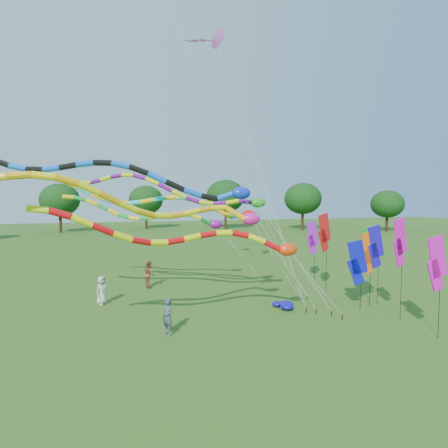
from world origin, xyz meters
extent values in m
plane|color=#2B5817|center=(0.00, 0.00, 0.00)|extent=(160.00, 160.00, 0.00)
cylinder|color=#382314|center=(34.82, 38.49, 1.47)|extent=(0.50, 0.50, 2.93)
ellipsoid|color=#0E340F|center=(34.82, 38.49, 5.30)|extent=(6.19, 6.19, 5.26)
cylinder|color=#382314|center=(25.93, 50.60, 1.29)|extent=(0.50, 0.50, 2.58)
ellipsoid|color=#0E340F|center=(25.93, 50.60, 4.65)|extent=(5.44, 5.44, 4.62)
cylinder|color=#382314|center=(11.81, 54.93, 1.69)|extent=(0.50, 0.50, 3.37)
ellipsoid|color=#0E340F|center=(11.81, 54.93, 6.09)|extent=(7.12, 7.12, 6.05)
cylinder|color=#382314|center=(-2.90, 57.91, 1.70)|extent=(0.50, 0.50, 3.40)
ellipsoid|color=#0E340F|center=(-2.90, 57.91, 6.14)|extent=(7.18, 7.18, 6.10)
cylinder|color=#382314|center=(-16.12, 50.00, 1.46)|extent=(0.50, 0.50, 2.93)
ellipsoid|color=#0E340F|center=(-16.12, 50.00, 5.29)|extent=(6.18, 6.18, 5.25)
cylinder|color=black|center=(3.53, 1.94, 0.15)|extent=(0.05, 0.05, 0.30)
cylinder|color=silver|center=(1.98, 1.88, 2.01)|extent=(0.02, 0.02, 4.66)
ellipsoid|color=red|center=(0.42, 1.82, 3.75)|extent=(0.96, 0.62, 0.62)
cylinder|color=red|center=(-0.31, 1.89, 3.94)|extent=(0.28, 0.28, 0.87)
cylinder|color=#D6E20B|center=(-1.08, 2.04, 4.27)|extent=(0.28, 0.28, 0.83)
cylinder|color=red|center=(-1.84, 2.16, 4.50)|extent=(0.28, 0.28, 0.79)
cylinder|color=#D6E20B|center=(-2.61, 2.22, 4.58)|extent=(0.28, 0.28, 0.76)
cylinder|color=red|center=(-3.37, 2.22, 4.53)|extent=(0.28, 0.28, 0.77)
cylinder|color=#D6E20B|center=(-4.13, 2.14, 4.41)|extent=(0.28, 0.28, 0.78)
cylinder|color=red|center=(-4.88, 2.01, 4.30)|extent=(0.28, 0.28, 0.78)
cylinder|color=#D6E20B|center=(-5.64, 1.82, 4.27)|extent=(0.28, 0.28, 0.78)
cylinder|color=red|center=(-6.39, 1.61, 4.38)|extent=(0.28, 0.28, 0.81)
cylinder|color=#D6E20B|center=(-7.14, 1.39, 4.62)|extent=(0.28, 0.28, 0.84)
cylinder|color=red|center=(-7.90, 1.18, 4.96)|extent=(0.28, 0.28, 0.86)
cylinder|color=#D6E20B|center=(-8.65, 1.02, 5.32)|extent=(0.28, 0.28, 0.84)
cylinder|color=red|center=(-9.41, 0.92, 5.61)|extent=(0.28, 0.28, 0.80)
cylinder|color=#D6E20B|center=(-10.17, 0.88, 5.79)|extent=(0.28, 0.28, 0.77)
cylinder|color=black|center=(2.32, 3.47, 0.15)|extent=(0.05, 0.05, 0.30)
cylinder|color=silver|center=(0.57, 3.01, 2.73)|extent=(0.02, 0.02, 6.09)
ellipsoid|color=#CF1792|center=(-1.18, 2.56, 5.18)|extent=(0.92, 0.59, 0.59)
cylinder|color=orange|center=(-1.95, 2.63, 5.46)|extent=(0.27, 0.27, 1.07)
cylinder|color=yellow|center=(-2.74, 2.70, 5.73)|extent=(0.27, 0.27, 0.75)
cylinder|color=orange|center=(-3.47, 2.50, 5.66)|extent=(0.27, 0.27, 0.76)
cylinder|color=yellow|center=(-4.17, 2.24, 5.54)|extent=(0.27, 0.27, 0.77)
cylinder|color=orange|center=(-4.87, 1.92, 5.44)|extent=(0.27, 0.27, 0.77)
cylinder|color=yellow|center=(-5.55, 1.56, 5.45)|extent=(0.27, 0.27, 0.78)
cylinder|color=orange|center=(-6.23, 1.19, 5.59)|extent=(0.27, 0.27, 0.80)
cylinder|color=yellow|center=(-6.91, 0.82, 5.86)|extent=(0.27, 0.27, 0.84)
cylinder|color=orange|center=(-7.59, 0.48, 6.21)|extent=(0.27, 0.27, 0.85)
cylinder|color=yellow|center=(-8.29, 0.18, 6.56)|extent=(0.27, 0.27, 0.82)
cylinder|color=orange|center=(-9.01, -0.05, 6.84)|extent=(0.27, 0.27, 0.78)
cylinder|color=yellow|center=(-9.74, -0.21, 6.98)|extent=(0.27, 0.27, 0.76)
cylinder|color=orange|center=(-10.49, -0.31, 6.98)|extent=(0.27, 0.27, 0.76)
cylinder|color=black|center=(3.32, 2.60, 0.15)|extent=(0.05, 0.05, 0.30)
cylinder|color=silver|center=(1.56, 3.41, 3.11)|extent=(0.02, 0.02, 6.85)
ellipsoid|color=#219C1C|center=(-0.20, 4.23, 5.93)|extent=(0.80, 0.52, 0.52)
cylinder|color=#740D95|center=(-0.74, 4.74, 5.98)|extent=(0.23, 0.23, 0.85)
cylinder|color=#CAE20B|center=(-1.31, 5.18, 5.97)|extent=(0.23, 0.23, 0.73)
cylinder|color=#740D95|center=(-2.02, 5.34, 5.89)|extent=(0.23, 0.23, 0.73)
cylinder|color=#CAE20B|center=(-2.74, 5.47, 5.92)|extent=(0.23, 0.23, 0.74)
cylinder|color=#740D95|center=(-3.47, 5.59, 6.09)|extent=(0.23, 0.23, 0.77)
cylinder|color=#CAE20B|center=(-4.18, 5.73, 6.38)|extent=(0.23, 0.23, 0.80)
cylinder|color=#740D95|center=(-4.88, 5.91, 6.74)|extent=(0.23, 0.23, 0.81)
cylinder|color=#CAE20B|center=(-5.56, 6.14, 7.07)|extent=(0.23, 0.23, 0.77)
cylinder|color=#740D95|center=(-6.20, 6.43, 7.32)|extent=(0.23, 0.23, 0.73)
cylinder|color=#CAE20B|center=(-6.82, 6.79, 7.43)|extent=(0.23, 0.23, 0.72)
cylinder|color=#740D95|center=(-7.41, 7.20, 7.40)|extent=(0.23, 0.23, 0.73)
cylinder|color=#CAE20B|center=(-7.99, 7.65, 7.27)|extent=(0.23, 0.23, 0.75)
cylinder|color=#740D95|center=(-8.55, 8.12, 7.13)|extent=(0.23, 0.23, 0.75)
cylinder|color=#CAE20B|center=(-9.11, 8.59, 7.05)|extent=(0.23, 0.23, 0.73)
cylinder|color=black|center=(2.70, 3.10, 0.15)|extent=(0.05, 0.05, 0.30)
cylinder|color=silver|center=(0.70, 3.44, 3.36)|extent=(0.02, 0.02, 7.37)
ellipsoid|color=#0D2FC2|center=(-1.29, 3.77, 6.43)|extent=(1.00, 0.64, 0.64)
cylinder|color=blue|center=(-2.05, 3.92, 6.29)|extent=(0.29, 0.29, 0.90)
cylinder|color=black|center=(-2.90, 3.99, 6.22)|extent=(0.29, 0.29, 0.89)
cylinder|color=blue|center=(-3.77, 3.95, 6.45)|extent=(0.29, 0.29, 0.92)
cylinder|color=black|center=(-4.64, 3.93, 6.79)|extent=(0.29, 0.29, 0.94)
cylinder|color=blue|center=(-5.49, 3.97, 7.17)|extent=(0.29, 0.29, 0.94)
cylinder|color=black|center=(-6.34, 4.07, 7.52)|extent=(0.29, 0.29, 0.90)
cylinder|color=blue|center=(-7.17, 4.24, 7.77)|extent=(0.29, 0.29, 0.87)
cylinder|color=black|center=(-7.99, 4.47, 7.87)|extent=(0.29, 0.29, 0.86)
cylinder|color=blue|center=(-8.81, 4.76, 7.83)|extent=(0.29, 0.29, 0.87)
cylinder|color=black|center=(-9.61, 5.08, 7.72)|extent=(0.29, 0.29, 0.88)
cylinder|color=blue|center=(-10.42, 5.41, 7.61)|extent=(0.29, 0.29, 0.88)
cylinder|color=black|center=(-11.23, 5.73, 7.58)|extent=(0.29, 0.29, 0.87)
cylinder|color=blue|center=(-12.04, 6.01, 7.68)|extent=(0.29, 0.29, 0.88)
cylinder|color=black|center=(-12.86, 6.24, 7.92)|extent=(0.29, 0.29, 0.90)
cylinder|color=black|center=(3.60, 5.79, 0.15)|extent=(0.05, 0.05, 0.30)
cylinder|color=silver|center=(1.84, 6.16, 2.72)|extent=(0.02, 0.02, 6.07)
ellipsoid|color=red|center=(0.07, 6.54, 5.16)|extent=(0.91, 0.59, 0.59)
cylinder|color=#0DD6DE|center=(-0.68, 6.49, 5.12)|extent=(0.27, 0.27, 0.85)
cylinder|color=yellow|center=(-1.46, 6.40, 5.26)|extent=(0.27, 0.27, 0.84)
cylinder|color=#0DD6DE|center=(-2.20, 6.48, 5.63)|extent=(0.27, 0.27, 0.83)
cylinder|color=yellow|center=(-2.93, 6.63, 5.95)|extent=(0.27, 0.27, 0.79)
cylinder|color=#0DD6DE|center=(-3.65, 6.84, 6.15)|extent=(0.27, 0.27, 0.76)
cylinder|color=yellow|center=(-4.35, 7.12, 6.21)|extent=(0.27, 0.27, 0.76)
cylinder|color=#0DD6DE|center=(-5.04, 7.44, 6.14)|extent=(0.27, 0.27, 0.78)
cylinder|color=yellow|center=(-5.73, 7.78, 6.01)|extent=(0.27, 0.27, 0.78)
cylinder|color=#0DD6DE|center=(-6.42, 8.12, 5.90)|extent=(0.27, 0.27, 0.77)
cylinder|color=yellow|center=(-7.12, 8.43, 5.88)|extent=(0.27, 0.27, 0.76)
cylinder|color=#0DD6DE|center=(-7.82, 8.71, 6.00)|extent=(0.27, 0.27, 0.78)
cylinder|color=yellow|center=(-8.54, 8.92, 6.26)|extent=(0.27, 0.27, 0.81)
cylinder|color=#0DD6DE|center=(-9.27, 9.06, 6.60)|extent=(0.27, 0.27, 0.83)
cylinder|color=yellow|center=(-10.01, 9.14, 6.95)|extent=(0.27, 0.27, 0.82)
cylinder|color=black|center=(2.34, 10.15, 0.15)|extent=(0.05, 0.05, 0.30)
cylinder|color=silver|center=(0.70, 10.38, 2.31)|extent=(0.02, 0.02, 5.24)
ellipsoid|color=#8E0D8F|center=(-0.94, 10.62, 4.33)|extent=(0.95, 0.61, 0.61)
cylinder|color=green|center=(-1.67, 10.45, 4.55)|extent=(0.28, 0.28, 0.99)
cylinder|color=yellow|center=(-2.40, 10.31, 4.89)|extent=(0.28, 0.28, 0.74)
cylinder|color=green|center=(-3.07, 10.50, 5.06)|extent=(0.28, 0.28, 0.71)
cylinder|color=yellow|center=(-3.74, 10.74, 5.07)|extent=(0.28, 0.28, 0.72)
cylinder|color=green|center=(-4.41, 11.02, 4.98)|extent=(0.28, 0.28, 0.74)
cylinder|color=yellow|center=(-5.07, 11.31, 4.85)|extent=(0.28, 0.28, 0.74)
cylinder|color=green|center=(-5.73, 11.58, 4.75)|extent=(0.28, 0.28, 0.72)
cylinder|color=yellow|center=(-6.40, 11.82, 4.76)|extent=(0.28, 0.28, 0.71)
cylinder|color=green|center=(-7.08, 12.01, 4.91)|extent=(0.28, 0.28, 0.73)
cylinder|color=yellow|center=(-7.77, 12.13, 5.18)|extent=(0.28, 0.28, 0.77)
cylinder|color=green|center=(-8.46, 12.19, 5.53)|extent=(0.28, 0.28, 0.79)
cylinder|color=yellow|center=(-9.17, 12.18, 5.86)|extent=(0.28, 0.28, 0.77)
cylinder|color=green|center=(-9.88, 12.12, 6.11)|extent=(0.28, 0.28, 0.74)
cylinder|color=yellow|center=(-10.59, 12.03, 6.22)|extent=(0.28, 0.28, 0.72)
cylinder|color=black|center=(2.50, 4.00, 0.15)|extent=(0.04, 0.04, 0.30)
cylinder|color=silver|center=(-0.99, 3.97, 9.20)|extent=(0.01, 0.01, 19.12)
cylinder|color=black|center=(2.50, 4.00, 0.15)|extent=(0.04, 0.04, 0.30)
cylinder|color=silver|center=(-2.73, 3.51, 10.59)|extent=(0.01, 0.01, 23.12)
cylinder|color=black|center=(2.50, 4.00, 0.15)|extent=(0.04, 0.04, 0.30)
cylinder|color=silver|center=(0.90, 7.68, 8.70)|extent=(0.01, 0.01, 18.61)
cone|color=purple|center=(-0.70, 11.36, 17.10)|extent=(1.71, 1.77, 1.52)
cube|color=purple|center=(-1.40, 11.36, 16.95)|extent=(0.90, 0.12, 0.04)
cube|color=purple|center=(-1.95, 11.36, 16.83)|extent=(0.90, 0.12, 0.04)
cube|color=purple|center=(-2.50, 11.36, 16.71)|extent=(0.90, 0.12, 0.04)
cylinder|color=black|center=(7.06, 4.56, 2.07)|extent=(0.02, 0.02, 4.15)
cube|color=#169D24|center=(6.84, 4.52, 3.55)|extent=(1.15, 0.29, 1.93)
cube|color=#169D24|center=(6.76, 4.50, 2.75)|extent=(1.00, 0.26, 1.51)
cylinder|color=black|center=(6.46, 1.28, 2.44)|extent=(0.02, 0.02, 4.87)
cube|color=#F50DBC|center=(6.25, 1.21, 4.27)|extent=(1.13, 0.42, 1.93)
cube|color=#F50DBC|center=(6.17, 1.19, 3.47)|extent=(0.98, 0.37, 1.51)
cylinder|color=black|center=(6.47, 3.78, 1.98)|extent=(0.02, 0.02, 3.96)
cube|color=orange|center=(6.26, 3.74, 3.36)|extent=(1.15, 0.31, 1.93)
cube|color=orange|center=(6.18, 3.72, 2.56)|extent=(1.00, 0.28, 1.51)
cylinder|color=black|center=(6.27, -1.29, 2.13)|extent=(0.02, 0.02, 4.25)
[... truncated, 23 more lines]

